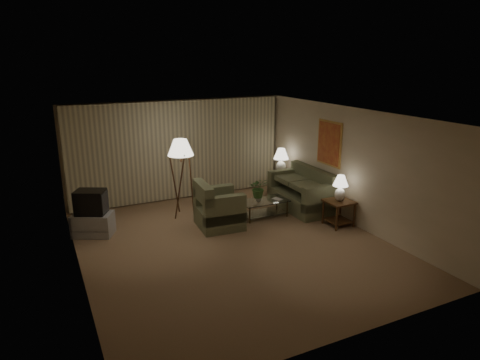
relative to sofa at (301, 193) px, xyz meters
name	(u,v)px	position (x,y,z in m)	size (l,w,h in m)	color
ground	(233,244)	(-2.50, -1.24, -0.41)	(7.00, 7.00, 0.00)	#956C52
room_shell	(206,149)	(-2.48, 0.27, 1.33)	(6.04, 7.02, 2.72)	beige
sofa	(301,193)	(0.00, 0.00, 0.00)	(1.88, 0.97, 0.83)	#6B7250
armchair	(219,209)	(-2.36, -0.21, 0.01)	(1.16, 1.11, 0.85)	#6B7250
side_table_near	(339,208)	(0.15, -1.35, 0.01)	(0.60, 0.60, 0.60)	#381A0F
side_table_far	(280,180)	(0.15, 1.25, -0.01)	(0.54, 0.46, 0.60)	#381A0F
table_lamp_near	(340,186)	(0.15, -1.35, 0.55)	(0.35, 0.35, 0.61)	white
table_lamp_far	(281,159)	(0.15, 1.25, 0.62)	(0.42, 0.42, 0.73)	white
coffee_table	(264,206)	(-1.13, -0.10, -0.14)	(1.17, 0.64, 0.41)	silver
tv_cabinet	(93,224)	(-5.05, 0.55, -0.16)	(0.99, 0.85, 0.50)	#A0A0A2
crt_tv	(91,202)	(-5.05, 0.55, 0.35)	(0.75, 0.67, 0.53)	black
floor_lamp	(182,176)	(-2.89, 0.85, 0.59)	(0.62, 0.62, 1.91)	#381A0F
ottoman	(212,202)	(-2.07, 0.92, -0.22)	(0.58, 0.58, 0.39)	#A14C36
vase	(259,198)	(-1.28, -0.10, 0.09)	(0.16, 0.16, 0.17)	white
flowers	(259,185)	(-1.28, -0.10, 0.42)	(0.44, 0.38, 0.49)	#417032
book	(275,200)	(-0.88, -0.20, 0.01)	(0.17, 0.24, 0.02)	olive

